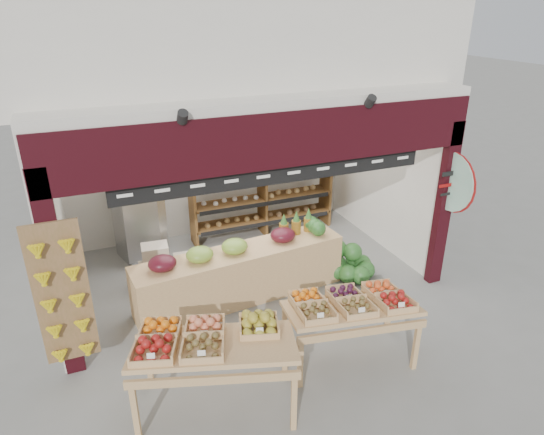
{
  "coord_description": "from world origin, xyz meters",
  "views": [
    {
      "loc": [
        -2.31,
        -6.38,
        4.2
      ],
      "look_at": [
        0.25,
        -0.2,
        1.21
      ],
      "focal_mm": 32.0,
      "sensor_mm": 36.0,
      "label": 1
    }
  ],
  "objects": [
    {
      "name": "ground",
      "position": [
        0.0,
        0.0,
        0.0
      ],
      "size": [
        60.0,
        60.0,
        0.0
      ],
      "primitive_type": "plane",
      "color": "slate",
      "rests_on": "ground"
    },
    {
      "name": "refrigerator",
      "position": [
        -1.51,
        1.63,
        0.91
      ],
      "size": [
        0.87,
        0.87,
        1.83
      ],
      "primitive_type": "cube",
      "rotation": [
        0.0,
        0.0,
        0.26
      ],
      "color": "#B7B9BE",
      "rests_on": "ground"
    },
    {
      "name": "cardboard_stack",
      "position": [
        -1.23,
        0.56,
        0.26
      ],
      "size": [
        1.02,
        0.74,
        0.71
      ],
      "color": "silver",
      "rests_on": "ground"
    },
    {
      "name": "watermelon_pile",
      "position": [
        1.58,
        -0.41,
        0.22
      ],
      "size": [
        0.82,
        0.78,
        0.59
      ],
      "color": "#194D1A",
      "rests_on": "ground"
    },
    {
      "name": "back_shelving",
      "position": [
        0.84,
        1.7,
        1.1
      ],
      "size": [
        2.8,
        0.46,
        1.75
      ],
      "color": "brown",
      "rests_on": "ground"
    },
    {
      "name": "display_table_left",
      "position": [
        -1.38,
        -2.21,
        0.86
      ],
      "size": [
        1.96,
        1.46,
        1.1
      ],
      "color": "tan",
      "rests_on": "ground"
    },
    {
      "name": "shop_structure",
      "position": [
        0.0,
        1.61,
        3.92
      ],
      "size": [
        6.36,
        5.12,
        5.4
      ],
      "color": "beige",
      "rests_on": "ground"
    },
    {
      "name": "display_table_right",
      "position": [
        0.49,
        -2.14,
        0.8
      ],
      "size": [
        1.72,
        1.15,
        1.02
      ],
      "color": "tan",
      "rests_on": "ground"
    },
    {
      "name": "banana_board",
      "position": [
        -2.73,
        -1.17,
        1.12
      ],
      "size": [
        0.6,
        0.15,
        1.8
      ],
      "color": "#8B613F",
      "rests_on": "ground"
    },
    {
      "name": "mid_counter",
      "position": [
        -0.32,
        -0.33,
        0.45
      ],
      "size": [
        3.29,
        0.93,
        1.03
      ],
      "color": "tan",
      "rests_on": "ground"
    },
    {
      "name": "gift_sign",
      "position": [
        2.75,
        -1.15,
        1.75
      ],
      "size": [
        0.04,
        0.93,
        0.92
      ],
      "color": "#A1CBB5",
      "rests_on": "ground"
    }
  ]
}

